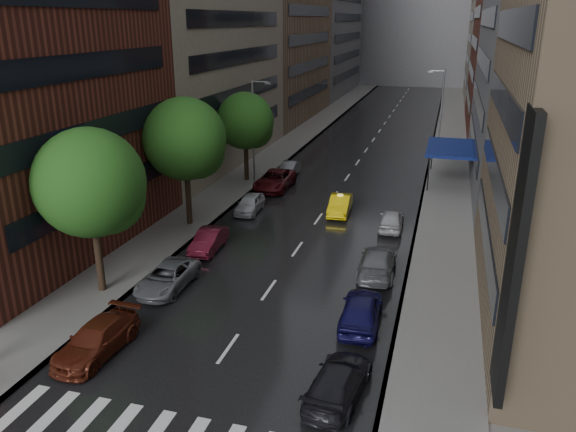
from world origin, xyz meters
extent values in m
plane|color=gray|center=(0.00, 0.00, 0.00)|extent=(220.00, 220.00, 0.00)
cube|color=black|center=(0.00, 50.00, 0.01)|extent=(14.00, 140.00, 0.01)
cube|color=gray|center=(-9.00, 50.00, 0.07)|extent=(4.00, 140.00, 0.15)
cube|color=gray|center=(9.00, 50.00, 0.07)|extent=(4.00, 140.00, 0.15)
cube|color=silver|center=(-6.10, -2.00, 0.01)|extent=(0.55, 2.80, 0.01)
cube|color=silver|center=(-4.70, -2.00, 0.01)|extent=(0.55, 2.80, 0.01)
cube|color=silver|center=(-3.30, -2.00, 0.01)|extent=(0.55, 2.80, 0.01)
cube|color=silver|center=(-1.90, -2.00, 0.01)|extent=(0.55, 2.80, 0.01)
cube|color=maroon|center=(-15.00, 12.00, 13.00)|extent=(8.00, 20.00, 26.00)
cube|color=#937A5B|center=(-15.00, 64.00, 11.00)|extent=(8.00, 28.00, 22.00)
cube|color=slate|center=(15.00, 36.00, 12.00)|extent=(8.00, 28.00, 24.00)
cube|color=gray|center=(15.00, 94.00, 14.00)|extent=(8.00, 32.00, 28.00)
cube|color=black|center=(11.10, 2.00, 6.50)|extent=(0.30, 2.20, 10.00)
cube|color=slate|center=(0.00, 118.00, 16.00)|extent=(40.00, 14.00, 32.00)
cylinder|color=#382619|center=(-8.60, 7.32, 2.47)|extent=(0.40, 0.40, 4.93)
sphere|color=#1E5116|center=(-8.60, 7.32, 6.16)|extent=(5.63, 5.63, 5.63)
cylinder|color=#382619|center=(-8.60, 18.25, 2.50)|extent=(0.40, 0.40, 5.00)
sphere|color=#1E5116|center=(-8.60, 18.25, 6.25)|extent=(5.72, 5.72, 5.72)
cylinder|color=#382619|center=(-8.60, 30.21, 2.21)|extent=(0.40, 0.40, 4.42)
sphere|color=#1E5116|center=(-8.60, 30.21, 5.52)|extent=(5.05, 5.05, 5.05)
imported|color=yellow|center=(1.30, 23.62, 0.70)|extent=(1.74, 4.34, 1.40)
imported|color=#551E11|center=(-5.40, 2.08, 0.70)|extent=(2.17, 4.88, 1.39)
imported|color=slate|center=(-5.40, 8.70, 0.66)|extent=(2.21, 4.75, 1.32)
imported|color=#561121|center=(-5.40, 14.30, 0.67)|extent=(1.64, 4.13, 1.34)
imported|color=#B4B9BF|center=(-5.40, 22.10, 0.68)|extent=(1.80, 4.06, 1.36)
imported|color=#4F0F15|center=(-5.40, 28.56, 0.80)|extent=(2.70, 5.79, 1.60)
imported|color=slate|center=(-5.40, 33.05, 0.66)|extent=(1.40, 4.01, 1.32)
imported|color=black|center=(5.40, 2.03, 0.68)|extent=(2.36, 4.84, 1.36)
imported|color=#100E42|center=(5.40, 7.70, 0.80)|extent=(2.08, 4.76, 1.59)
imported|color=slate|center=(5.40, 13.69, 0.74)|extent=(2.24, 5.15, 1.48)
imported|color=#AFAEB4|center=(5.40, 21.39, 0.69)|extent=(1.76, 4.13, 1.39)
cylinder|color=gray|center=(-7.80, 30.00, 4.65)|extent=(0.18, 0.18, 9.00)
cube|color=gray|center=(-6.40, 30.00, 8.85)|extent=(0.50, 0.22, 0.16)
cylinder|color=gray|center=(7.80, 45.00, 4.65)|extent=(0.18, 0.18, 9.00)
cube|color=gray|center=(6.40, 45.00, 8.85)|extent=(0.50, 0.22, 0.16)
cube|color=navy|center=(9.00, 35.00, 3.15)|extent=(4.00, 8.00, 0.25)
cylinder|color=black|center=(7.40, 31.20, 1.65)|extent=(0.12, 0.12, 3.00)
cylinder|color=black|center=(7.40, 38.80, 1.65)|extent=(0.12, 0.12, 3.00)
camera|label=1|loc=(8.58, -16.22, 14.00)|focal=35.00mm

